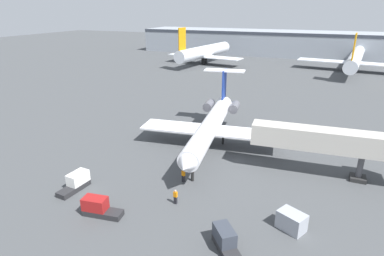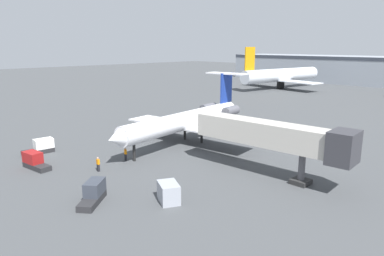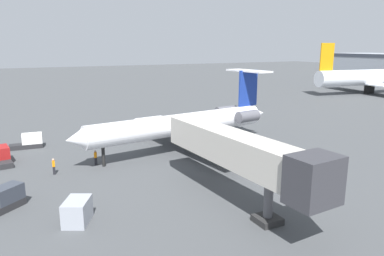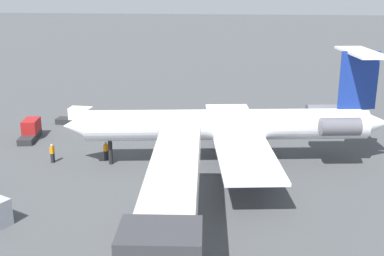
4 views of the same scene
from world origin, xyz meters
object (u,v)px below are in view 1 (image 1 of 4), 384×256
at_px(jet_bridge, 338,142).
at_px(cargo_container_uld, 291,221).
at_px(baggage_tug_trailing, 99,207).
at_px(regional_jet, 212,123).
at_px(baggage_tug_spare, 226,241).
at_px(parked_airliner_west_end, 204,52).
at_px(ground_crew_loader, 183,175).
at_px(baggage_tug_lead, 76,182).
at_px(parked_airliner_west_mid, 355,58).
at_px(ground_crew_marshaller, 175,197).

xyz_separation_m(jet_bridge, cargo_container_uld, (-3.53, -12.50, -3.73)).
height_order(jet_bridge, baggage_tug_trailing, jet_bridge).
bearing_deg(regional_jet, baggage_tug_spare, -67.18).
bearing_deg(parked_airliner_west_end, ground_crew_loader, -70.81).
bearing_deg(parked_airliner_west_end, jet_bridge, -58.27).
xyz_separation_m(jet_bridge, baggage_tug_lead, (-27.24, -14.64, -3.80)).
relative_size(ground_crew_loader, cargo_container_uld, 0.57).
xyz_separation_m(baggage_tug_trailing, parked_airliner_west_mid, (27.14, 95.13, 3.40)).
height_order(ground_crew_loader, parked_airliner_west_mid, parked_airliner_west_mid).
height_order(jet_bridge, baggage_tug_lead, jet_bridge).
xyz_separation_m(ground_crew_marshaller, baggage_tug_lead, (-11.83, -1.72, -0.02)).
xyz_separation_m(ground_crew_loader, baggage_tug_spare, (8.08, -9.01, -0.02)).
relative_size(baggage_tug_lead, parked_airliner_west_end, 0.12).
distance_m(ground_crew_marshaller, parked_airliner_west_end, 89.78).
bearing_deg(ground_crew_loader, jet_bridge, 27.01).
xyz_separation_m(regional_jet, ground_crew_loader, (0.57, -11.55, -2.69)).
distance_m(jet_bridge, ground_crew_loader, 18.92).
xyz_separation_m(ground_crew_marshaller, parked_airliner_west_end, (-29.09, 84.86, 3.57)).
distance_m(baggage_tug_trailing, cargo_container_uld, 18.88).
xyz_separation_m(ground_crew_marshaller, baggage_tug_trailing, (-6.29, -4.76, -0.02)).
distance_m(jet_bridge, parked_airliner_west_end, 84.60).
height_order(ground_crew_marshaller, baggage_tug_spare, baggage_tug_spare).
xyz_separation_m(ground_crew_loader, baggage_tug_trailing, (-5.17, -9.25, -0.02)).
relative_size(jet_bridge, baggage_tug_spare, 4.63).
relative_size(ground_crew_loader, parked_airliner_west_end, 0.05).
height_order(baggage_tug_trailing, baggage_tug_spare, same).
height_order(baggage_tug_lead, cargo_container_uld, baggage_tug_lead).
distance_m(baggage_tug_lead, baggage_tug_trailing, 6.32).
xyz_separation_m(baggage_tug_trailing, baggage_tug_spare, (13.26, 0.24, 0.00)).
distance_m(regional_jet, ground_crew_loader, 11.87).
height_order(ground_crew_loader, parked_airliner_west_end, parked_airliner_west_end).
distance_m(ground_crew_loader, cargo_container_uld, 13.61).
bearing_deg(baggage_tug_lead, ground_crew_marshaller, 8.29).
bearing_deg(regional_jet, parked_airliner_west_mid, 73.14).
xyz_separation_m(ground_crew_loader, cargo_container_uld, (12.98, -4.08, 0.05)).
bearing_deg(regional_jet, ground_crew_marshaller, -84.03).
xyz_separation_m(baggage_tug_lead, baggage_tug_spare, (18.80, -2.79, 0.00)).
distance_m(ground_crew_loader, baggage_tug_trailing, 10.60).
bearing_deg(baggage_tug_lead, cargo_container_uld, 5.16).
height_order(baggage_tug_spare, cargo_container_uld, baggage_tug_spare).
distance_m(jet_bridge, baggage_tug_trailing, 28.23).
xyz_separation_m(regional_jet, jet_bridge, (17.08, -3.13, 1.08)).
bearing_deg(baggage_tug_trailing, regional_jet, 77.51).
bearing_deg(parked_airliner_west_mid, baggage_tug_spare, -98.32).
bearing_deg(baggage_tug_spare, ground_crew_marshaller, 147.09).
height_order(jet_bridge, cargo_container_uld, jet_bridge).
bearing_deg(regional_jet, cargo_container_uld, -49.07).
height_order(baggage_tug_spare, parked_airliner_west_end, parked_airliner_west_end).
distance_m(baggage_tug_spare, parked_airliner_west_mid, 95.96).
relative_size(regional_jet, baggage_tug_trailing, 6.79).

